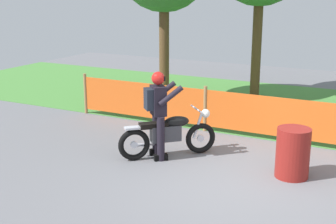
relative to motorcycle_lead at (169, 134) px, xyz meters
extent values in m
cube|color=slate|center=(1.65, -0.58, -0.46)|extent=(24.00, 24.00, 0.02)
cube|color=#4C8C3D|center=(1.65, 4.87, -0.45)|extent=(24.00, 5.99, 0.01)
cylinder|color=#997547|center=(-3.40, 1.87, 0.07)|extent=(0.08, 0.08, 1.05)
cylinder|color=#997547|center=(-0.03, 1.87, 0.07)|extent=(0.08, 0.08, 1.05)
cube|color=orange|center=(-1.71, 1.87, 0.09)|extent=(3.28, 0.02, 0.85)
cube|color=orange|center=(1.65, 1.87, 0.09)|extent=(3.28, 0.02, 0.85)
cylinder|color=brown|center=(-2.17, 3.94, 1.00)|extent=(0.28, 0.28, 2.91)
cylinder|color=brown|center=(-0.06, 5.73, 1.07)|extent=(0.28, 0.28, 3.05)
torus|color=black|center=(0.47, 0.46, -0.14)|extent=(0.51, 0.51, 0.62)
cylinder|color=silver|center=(0.47, 0.46, -0.14)|extent=(0.14, 0.14, 0.13)
torus|color=black|center=(-0.49, -0.48, -0.14)|extent=(0.51, 0.51, 0.62)
cylinder|color=silver|center=(-0.49, -0.48, -0.14)|extent=(0.14, 0.14, 0.13)
cube|color=#38383D|center=(-0.04, -0.04, 0.03)|extent=(0.57, 0.57, 0.31)
ellipsoid|color=black|center=(0.12, 0.11, 0.24)|extent=(0.52, 0.52, 0.21)
cube|color=black|center=(-0.21, -0.21, 0.21)|extent=(0.53, 0.53, 0.10)
cube|color=silver|center=(-0.49, -0.48, 0.19)|extent=(0.36, 0.35, 0.04)
cylinder|color=silver|center=(0.43, 0.42, 0.14)|extent=(0.20, 0.20, 0.55)
sphere|color=white|center=(0.54, 0.53, 0.36)|extent=(0.25, 0.25, 0.17)
cylinder|color=silver|center=(0.40, 0.39, 0.46)|extent=(0.43, 0.43, 0.03)
cylinder|color=silver|center=(-0.34, -0.15, -0.20)|extent=(0.43, 0.42, 0.07)
cylinder|color=black|center=(-0.26, -0.03, -0.02)|extent=(0.21, 0.21, 0.86)
cube|color=black|center=(-0.26, -0.03, -0.39)|extent=(0.26, 0.26, 0.12)
cylinder|color=black|center=(-0.03, -0.26, -0.02)|extent=(0.21, 0.21, 0.86)
cube|color=black|center=(-0.03, -0.26, -0.39)|extent=(0.26, 0.26, 0.12)
cube|color=black|center=(-0.15, -0.15, 0.69)|extent=(0.42, 0.42, 0.56)
cylinder|color=black|center=(-0.17, 0.14, 0.81)|extent=(0.41, 0.41, 0.38)
cylinder|color=black|center=(0.14, -0.18, 0.81)|extent=(0.41, 0.41, 0.38)
sphere|color=red|center=(-0.15, -0.15, 1.11)|extent=(0.35, 0.35, 0.25)
cube|color=black|center=(-0.07, -0.08, 1.11)|extent=(0.15, 0.15, 0.08)
cube|color=#1E232D|center=(-0.27, -0.26, 0.73)|extent=(0.31, 0.31, 0.40)
cylinder|color=maroon|center=(2.37, 0.09, -0.01)|extent=(0.58, 0.58, 0.88)
camera|label=1|loc=(3.96, -7.68, 2.77)|focal=50.18mm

